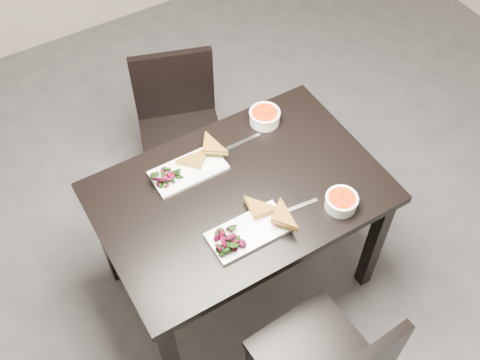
{
  "coord_description": "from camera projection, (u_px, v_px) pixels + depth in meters",
  "views": [
    {
      "loc": [
        -0.98,
        -1.12,
        2.66
      ],
      "look_at": [
        -0.24,
        0.12,
        0.82
      ],
      "focal_mm": 42.65,
      "sensor_mm": 36.0,
      "label": 1
    }
  ],
  "objects": [
    {
      "name": "ground",
      "position": [
        290.0,
        273.0,
        3.0
      ],
      "size": [
        5.0,
        5.0,
        0.0
      ],
      "primitive_type": "plane",
      "color": "#47474C",
      "rests_on": "ground"
    },
    {
      "name": "table",
      "position": [
        240.0,
        204.0,
        2.47
      ],
      "size": [
        1.2,
        0.8,
        0.75
      ],
      "color": "black",
      "rests_on": "ground"
    },
    {
      "name": "chair_far",
      "position": [
        179.0,
        122.0,
        3.01
      ],
      "size": [
        0.53,
        0.53,
        0.85
      ],
      "rotation": [
        0.0,
        0.0,
        -0.33
      ],
      "color": "black",
      "rests_on": "ground"
    },
    {
      "name": "plate_near",
      "position": [
        249.0,
        232.0,
        2.26
      ],
      "size": [
        0.33,
        0.16,
        0.02
      ],
      "primitive_type": "cube",
      "color": "white",
      "rests_on": "table"
    },
    {
      "name": "sandwich_near",
      "position": [
        261.0,
        217.0,
        2.26
      ],
      "size": [
        0.18,
        0.14,
        0.05
      ],
      "primitive_type": null,
      "rotation": [
        0.0,
        0.0,
        -0.14
      ],
      "color": "#A77923",
      "rests_on": "plate_near"
    },
    {
      "name": "salad_near",
      "position": [
        227.0,
        239.0,
        2.2
      ],
      "size": [
        0.1,
        0.09,
        0.04
      ],
      "primitive_type": null,
      "color": "black",
      "rests_on": "plate_near"
    },
    {
      "name": "soup_bowl_near",
      "position": [
        341.0,
        201.0,
        2.32
      ],
      "size": [
        0.14,
        0.14,
        0.06
      ],
      "color": "white",
      "rests_on": "table"
    },
    {
      "name": "cutlery_near",
      "position": [
        298.0,
        207.0,
        2.34
      ],
      "size": [
        0.18,
        0.04,
        0.0
      ],
      "primitive_type": "cube",
      "rotation": [
        0.0,
        0.0,
        -0.12
      ],
      "color": "silver",
      "rests_on": "table"
    },
    {
      "name": "plate_far",
      "position": [
        188.0,
        171.0,
        2.45
      ],
      "size": [
        0.32,
        0.16,
        0.02
      ],
      "primitive_type": "cube",
      "color": "white",
      "rests_on": "table"
    },
    {
      "name": "sandwich_far",
      "position": [
        203.0,
        162.0,
        2.44
      ],
      "size": [
        0.2,
        0.2,
        0.05
      ],
      "primitive_type": null,
      "rotation": [
        0.0,
        0.0,
        0.76
      ],
      "color": "#A77923",
      "rests_on": "plate_far"
    },
    {
      "name": "salad_far",
      "position": [
        167.0,
        176.0,
        2.4
      ],
      "size": [
        0.1,
        0.09,
        0.04
      ],
      "primitive_type": null,
      "color": "black",
      "rests_on": "plate_far"
    },
    {
      "name": "soup_bowl_far",
      "position": [
        265.0,
        116.0,
        2.61
      ],
      "size": [
        0.15,
        0.15,
        0.07
      ],
      "color": "white",
      "rests_on": "table"
    },
    {
      "name": "cutlery_far",
      "position": [
        243.0,
        142.0,
        2.56
      ],
      "size": [
        0.18,
        0.02,
        0.0
      ],
      "primitive_type": "cube",
      "rotation": [
        0.0,
        0.0,
        0.0
      ],
      "color": "silver",
      "rests_on": "table"
    }
  ]
}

